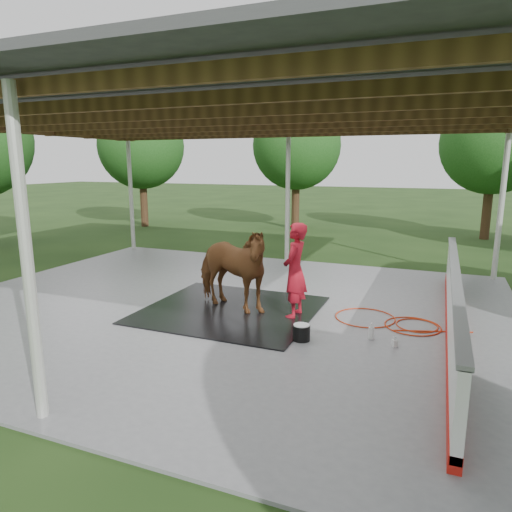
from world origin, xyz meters
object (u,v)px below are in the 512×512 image
at_px(dasher_board, 453,306).
at_px(horse, 230,268).
at_px(handler, 295,270).
at_px(wash_bucket, 301,332).

distance_m(dasher_board, horse, 4.22).
distance_m(dasher_board, handler, 2.89).
bearing_deg(dasher_board, horse, -177.03).
distance_m(horse, handler, 1.35).
relative_size(dasher_board, wash_bucket, 26.51).
xyz_separation_m(dasher_board, horse, (-4.20, -0.22, 0.35)).
distance_m(dasher_board, wash_bucket, 2.71).
bearing_deg(horse, wash_bucket, -101.88).
height_order(handler, wash_bucket, handler).
bearing_deg(wash_bucket, dasher_board, 27.16).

